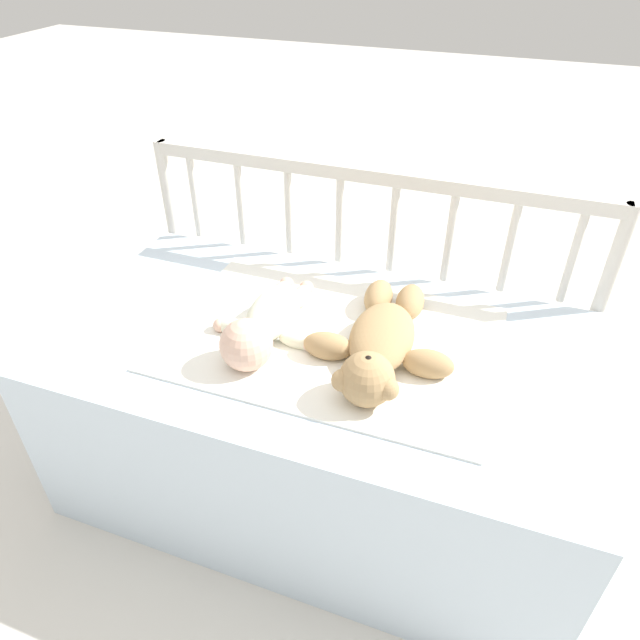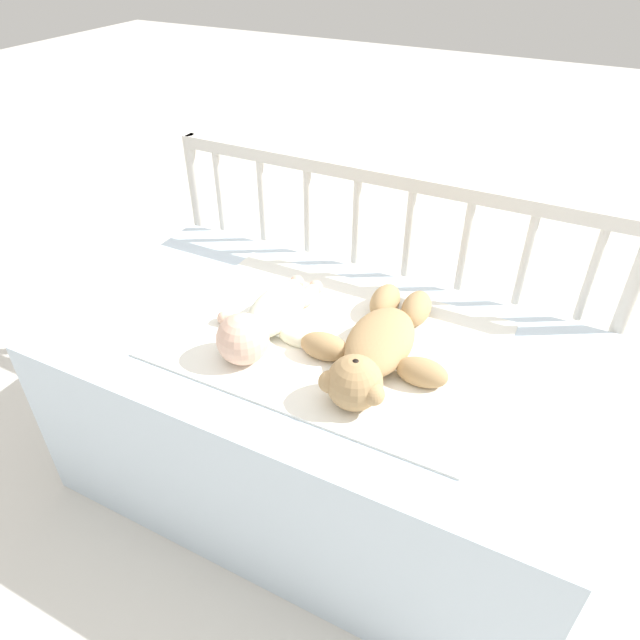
{
  "view_description": "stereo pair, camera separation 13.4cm",
  "coord_description": "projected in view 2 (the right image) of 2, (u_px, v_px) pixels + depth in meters",
  "views": [
    {
      "loc": [
        0.37,
        -1.01,
        1.37
      ],
      "look_at": [
        0.0,
        0.01,
        0.58
      ],
      "focal_mm": 32.0,
      "sensor_mm": 36.0,
      "label": 1
    },
    {
      "loc": [
        0.49,
        -0.95,
        1.37
      ],
      "look_at": [
        0.0,
        0.01,
        0.58
      ],
      "focal_mm": 32.0,
      "sensor_mm": 36.0,
      "label": 2
    }
  ],
  "objects": [
    {
      "name": "crib_mattress",
      "position": [
        319.0,
        417.0,
        1.52
      ],
      "size": [
        1.31,
        0.72,
        0.52
      ],
      "color": "silver",
      "rests_on": "ground_plane"
    },
    {
      "name": "ground_plane",
      "position": [
        319.0,
        479.0,
        1.68
      ],
      "size": [
        12.0,
        12.0,
        0.0
      ],
      "primitive_type": "plane",
      "color": "silver"
    },
    {
      "name": "blanket",
      "position": [
        331.0,
        339.0,
        1.37
      ],
      "size": [
        0.78,
        0.53,
        0.01
      ],
      "color": "white",
      "rests_on": "crib_mattress"
    },
    {
      "name": "crib_rail",
      "position": [
        380.0,
        249.0,
        1.61
      ],
      "size": [
        1.31,
        0.04,
        0.81
      ],
      "color": "beige",
      "rests_on": "ground_plane"
    },
    {
      "name": "baby",
      "position": [
        267.0,
        319.0,
        1.37
      ],
      "size": [
        0.27,
        0.4,
        0.12
      ],
      "color": "#EAEACC",
      "rests_on": "crib_mattress"
    },
    {
      "name": "teddy_bear",
      "position": [
        377.0,
        346.0,
        1.28
      ],
      "size": [
        0.35,
        0.47,
        0.12
      ],
      "color": "tan",
      "rests_on": "crib_mattress"
    }
  ]
}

